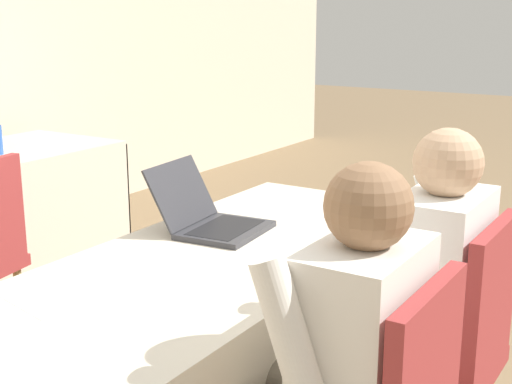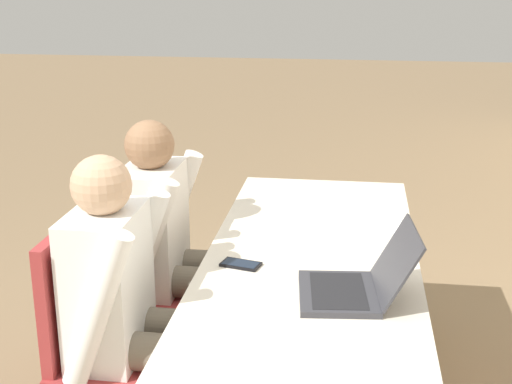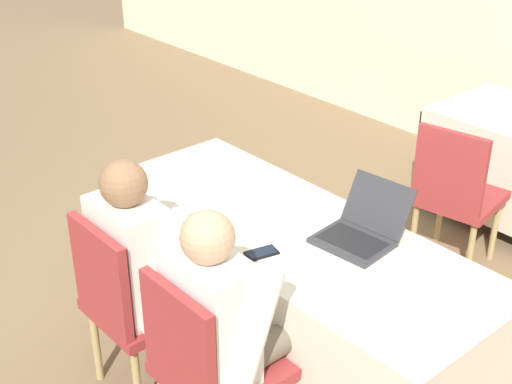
% 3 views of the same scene
% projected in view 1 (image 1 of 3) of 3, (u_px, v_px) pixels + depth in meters
% --- Properties ---
extents(conference_table_near, '(2.05, 0.78, 0.73)m').
position_uv_depth(conference_table_near, '(203.00, 313.00, 2.26)').
color(conference_table_near, beige).
rests_on(conference_table_near, ground_plane).
extents(laptop, '(0.35, 0.39, 0.23)m').
position_uv_depth(laptop, '(212.00, 219.00, 2.52)').
color(laptop, '#333338').
rests_on(laptop, conference_table_near).
extents(cell_phone, '(0.11, 0.15, 0.01)m').
position_uv_depth(cell_phone, '(283.00, 266.00, 2.16)').
color(cell_phone, black).
rests_on(cell_phone, conference_table_near).
extents(paper_beside_laptop, '(0.27, 0.33, 0.00)m').
position_uv_depth(paper_beside_laptop, '(50.00, 294.00, 1.96)').
color(paper_beside_laptop, white).
rests_on(paper_beside_laptop, conference_table_near).
extents(paper_centre_table, '(0.21, 0.30, 0.00)m').
position_uv_depth(paper_centre_table, '(308.00, 206.00, 2.85)').
color(paper_centre_table, white).
rests_on(paper_centre_table, conference_table_near).
extents(chair_near_right, '(0.44, 0.44, 0.91)m').
position_uv_depth(chair_near_right, '(444.00, 348.00, 2.14)').
color(chair_near_right, tan).
rests_on(chair_near_right, ground_plane).
extents(person_checkered_shirt, '(0.50, 0.52, 1.17)m').
position_uv_depth(person_checkered_shirt, '(332.00, 366.00, 1.70)').
color(person_checkered_shirt, '#665B4C').
rests_on(person_checkered_shirt, ground_plane).
extents(person_white_shirt, '(0.50, 0.52, 1.17)m').
position_uv_depth(person_white_shirt, '(414.00, 291.00, 2.15)').
color(person_white_shirt, '#665B4C').
rests_on(person_white_shirt, ground_plane).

